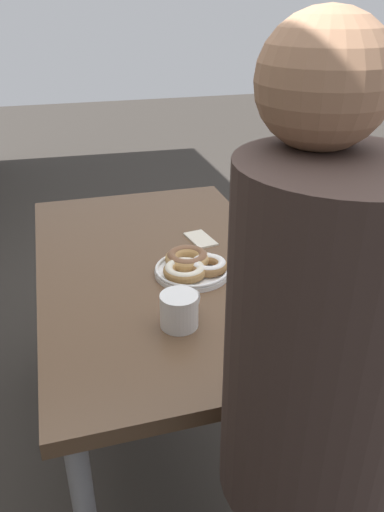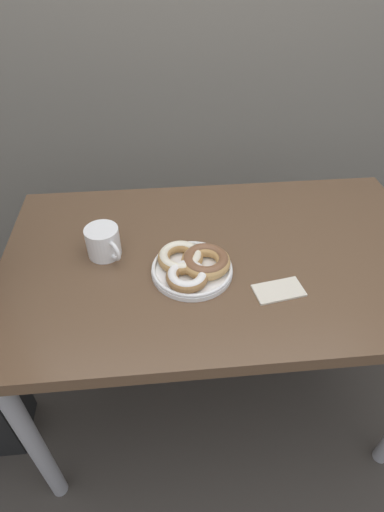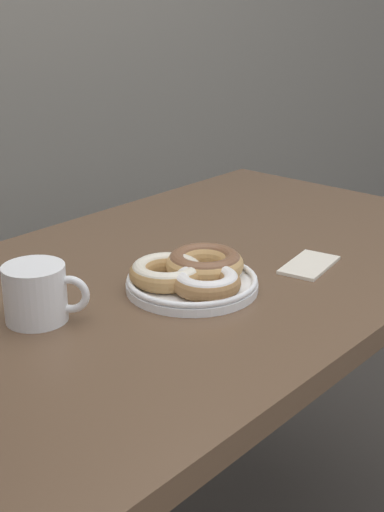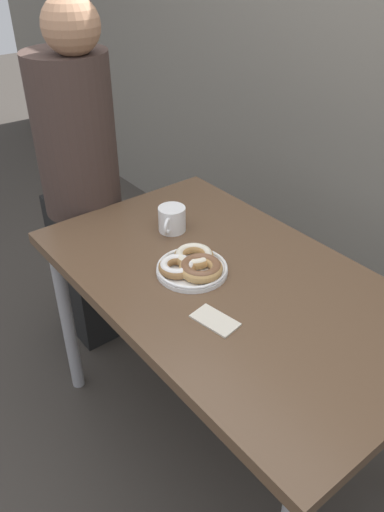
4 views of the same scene
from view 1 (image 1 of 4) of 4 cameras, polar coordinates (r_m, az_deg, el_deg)
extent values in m
plane|color=#38332D|center=(2.05, 2.26, -19.05)|extent=(14.00, 14.00, 0.00)
cube|color=brown|center=(1.56, -3.42, -1.43)|extent=(1.26, 0.75, 0.04)
cylinder|color=#99999E|center=(1.49, 15.61, -23.21)|extent=(0.05, 0.05, 0.71)
cylinder|color=#99999E|center=(2.29, 1.34, -2.02)|extent=(0.05, 0.05, 0.71)
cylinder|color=#99999E|center=(2.21, -14.53, -4.17)|extent=(0.05, 0.05, 0.71)
cylinder|color=white|center=(1.48, 0.00, -1.82)|extent=(0.22, 0.22, 0.01)
torus|color=white|center=(1.47, 0.00, -1.42)|extent=(0.22, 0.22, 0.01)
torus|color=tan|center=(1.50, -0.56, -0.30)|extent=(0.18, 0.18, 0.04)
torus|color=brown|center=(1.49, -0.56, -0.07)|extent=(0.17, 0.17, 0.03)
torus|color=#B2844C|center=(1.43, -0.84, -1.71)|extent=(0.15, 0.15, 0.03)
torus|color=silver|center=(1.43, -0.84, -1.51)|extent=(0.14, 0.14, 0.03)
torus|color=#9E7042|center=(1.46, 1.91, -1.09)|extent=(0.16, 0.16, 0.03)
torus|color=white|center=(1.46, 1.92, -0.90)|extent=(0.15, 0.15, 0.03)
cylinder|color=white|center=(1.24, -1.48, -6.24)|extent=(0.10, 0.10, 0.09)
cylinder|color=#382114|center=(1.22, -1.50, -4.74)|extent=(0.08, 0.08, 0.00)
torus|color=white|center=(1.27, 0.04, -5.18)|extent=(0.05, 0.06, 0.06)
cylinder|color=#3D2D28|center=(0.83, 14.32, -9.86)|extent=(0.30, 0.30, 0.60)
sphere|color=#A37556|center=(0.74, 14.84, 18.74)|extent=(0.19, 0.19, 0.19)
cube|color=beige|center=(1.69, 0.97, 1.96)|extent=(0.14, 0.09, 0.01)
camera|label=2|loc=(1.63, 31.67, 24.77)|focal=28.00mm
camera|label=3|loc=(1.18, 51.56, 4.72)|focal=50.00mm
camera|label=4|loc=(2.50, 12.77, 30.89)|focal=35.00mm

